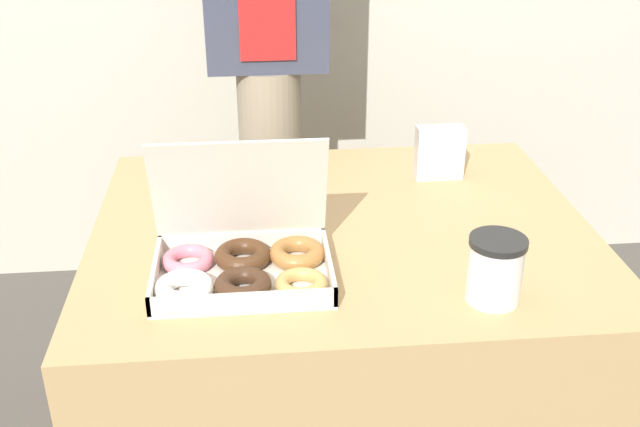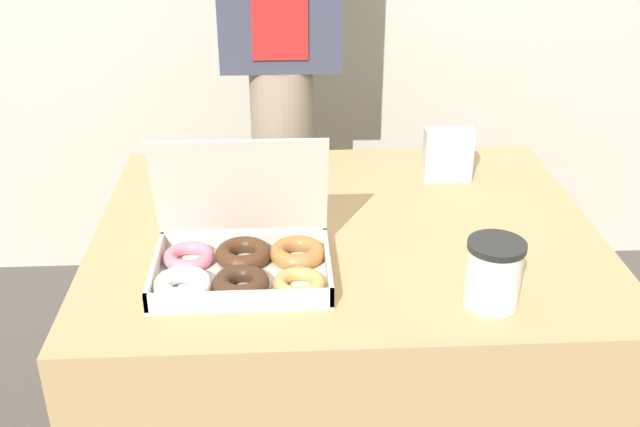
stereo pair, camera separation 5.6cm
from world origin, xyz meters
name	(u,v)px [view 1 (the left image)]	position (x,y,z in m)	size (l,w,h in m)	color
table	(340,354)	(0.00, 0.00, 0.35)	(1.09, 0.89, 0.71)	tan
donut_box	(242,260)	(-0.22, -0.20, 0.75)	(0.36, 0.26, 0.27)	silver
coffee_cup	(495,269)	(0.24, -0.32, 0.77)	(0.11, 0.11, 0.13)	white
napkin_holder	(439,152)	(0.27, 0.24, 0.77)	(0.12, 0.05, 0.13)	silver
person_customer	(267,48)	(-0.14, 0.69, 0.93)	(0.34, 0.21, 1.65)	gray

